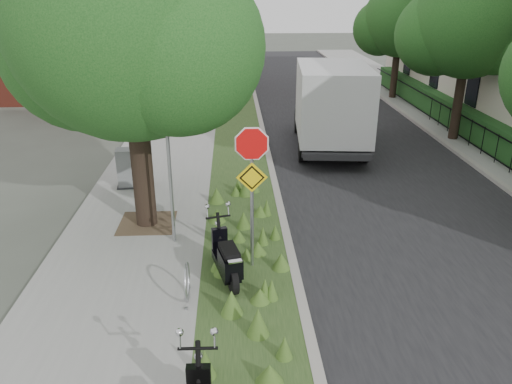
% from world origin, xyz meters
% --- Properties ---
extents(ground, '(120.00, 120.00, 0.00)m').
position_xyz_m(ground, '(0.00, 0.00, 0.00)').
color(ground, '#4C5147').
rests_on(ground, ground).
extents(sidewalk_near, '(3.50, 60.00, 0.12)m').
position_xyz_m(sidewalk_near, '(-4.25, 10.00, 0.06)').
color(sidewalk_near, gray).
rests_on(sidewalk_near, ground).
extents(verge, '(2.00, 60.00, 0.12)m').
position_xyz_m(verge, '(-1.50, 10.00, 0.06)').
color(verge, '#28421C').
rests_on(verge, ground).
extents(kerb_near, '(0.20, 60.00, 0.13)m').
position_xyz_m(kerb_near, '(-0.50, 10.00, 0.07)').
color(kerb_near, '#9E9991').
rests_on(kerb_near, ground).
extents(road, '(7.00, 60.00, 0.01)m').
position_xyz_m(road, '(3.00, 10.00, 0.01)').
color(road, black).
rests_on(road, ground).
extents(kerb_far, '(0.20, 60.00, 0.13)m').
position_xyz_m(kerb_far, '(6.50, 10.00, 0.07)').
color(kerb_far, '#9E9991').
rests_on(kerb_far, ground).
extents(footpath_far, '(3.20, 60.00, 0.12)m').
position_xyz_m(footpath_far, '(8.20, 10.00, 0.06)').
color(footpath_far, gray).
rests_on(footpath_far, ground).
extents(street_tree_main, '(6.21, 5.54, 7.66)m').
position_xyz_m(street_tree_main, '(-4.08, 2.86, 4.80)').
color(street_tree_main, black).
rests_on(street_tree_main, ground).
extents(bare_post, '(0.08, 0.08, 4.00)m').
position_xyz_m(bare_post, '(-3.20, 1.80, 2.12)').
color(bare_post, '#A5A8AD').
rests_on(bare_post, ground).
extents(bike_hoop, '(0.06, 0.78, 0.77)m').
position_xyz_m(bike_hoop, '(-2.70, -0.60, 0.50)').
color(bike_hoop, '#A5A8AD').
rests_on(bike_hoop, ground).
extents(sign_assembly, '(0.94, 0.08, 3.22)m').
position_xyz_m(sign_assembly, '(-1.40, 0.58, 2.33)').
color(sign_assembly, '#A5A8AD').
rests_on(sign_assembly, ground).
extents(fence_far, '(0.04, 24.00, 1.00)m').
position_xyz_m(fence_far, '(7.20, 10.00, 0.67)').
color(fence_far, black).
rests_on(fence_far, ground).
extents(hedge_far, '(1.00, 24.00, 1.10)m').
position_xyz_m(hedge_far, '(7.90, 10.00, 0.67)').
color(hedge_far, '#214A1A').
rests_on(hedge_far, footpath_far).
extents(brick_building, '(9.40, 10.40, 8.30)m').
position_xyz_m(brick_building, '(-9.50, 22.00, 4.21)').
color(brick_building, maroon).
rests_on(brick_building, ground).
extents(far_tree_b, '(4.83, 4.31, 6.56)m').
position_xyz_m(far_tree_b, '(6.94, 10.05, 4.37)').
color(far_tree_b, black).
rests_on(far_tree_b, ground).
extents(far_tree_c, '(4.37, 3.89, 5.93)m').
position_xyz_m(far_tree_c, '(6.94, 18.04, 3.95)').
color(far_tree_c, black).
rests_on(far_tree_c, ground).
extents(scooter_far, '(0.67, 1.78, 0.86)m').
position_xyz_m(scooter_far, '(-1.92, -0.02, 0.54)').
color(scooter_far, black).
rests_on(scooter_far, ground).
extents(box_truck, '(2.84, 6.16, 2.71)m').
position_xyz_m(box_truck, '(1.87, 9.33, 1.76)').
color(box_truck, '#262628').
rests_on(box_truck, ground).
extents(utility_cabinet, '(0.93, 0.67, 1.17)m').
position_xyz_m(utility_cabinet, '(-4.84, 5.43, 0.68)').
color(utility_cabinet, '#262628').
rests_on(utility_cabinet, ground).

